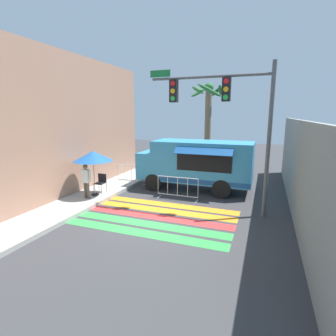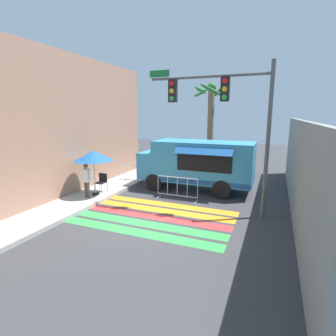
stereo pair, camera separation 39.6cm
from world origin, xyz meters
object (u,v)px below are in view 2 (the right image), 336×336
Objects in this scene: vendor_person at (86,179)px; palm_tree at (210,116)px; food_truck at (194,163)px; patio_umbrella at (94,156)px; barricade_front at (177,188)px; folding_chair at (102,181)px; barricade_side at (133,174)px; traffic_signal_pole at (226,108)px.

vendor_person is 0.27× the size of palm_tree.
food_truck is 2.78× the size of patio_umbrella.
barricade_front is at bearing -90.89° from palm_tree.
folding_chair is at bearing -169.89° from barricade_front.
palm_tree reaches higher than patio_umbrella.
vendor_person is at bearing -116.98° from palm_tree.
palm_tree is at bearing 37.62° from folding_chair.
palm_tree is (3.90, 7.32, 1.82)m from patio_umbrella.
barricade_side is (0.39, 3.68, -0.54)m from vendor_person.
traffic_signal_pole is 7.41m from barricade_side.
folding_chair is 0.57× the size of vendor_person.
food_truck is at bearing 126.62° from traffic_signal_pole.
barricade_front is at bearing 18.73° from patio_umbrella.
traffic_signal_pole is at bearing 9.94° from vendor_person.
food_truck is 4.37m from traffic_signal_pole.
barricade_front is 1.09× the size of barricade_side.
food_truck reaches higher than patio_umbrella.
palm_tree reaches higher than traffic_signal_pole.
food_truck is 5.58m from vendor_person.
folding_chair is 8.43m from palm_tree.
patio_umbrella is 2.37× the size of folding_chair.
food_truck is 3.21× the size of barricade_side.
traffic_signal_pole is 2.74× the size of patio_umbrella.
folding_chair is at bearing -98.04° from barricade_side.
palm_tree is (3.59, 4.15, 3.37)m from barricade_side.
vendor_person is 9.23m from palm_tree.
patio_umbrella is at bearing 81.47° from vendor_person.
traffic_signal_pole is 0.98× the size of palm_tree.
barricade_side is at bearing 154.91° from traffic_signal_pole.
folding_chair is (-0.05, 0.60, -1.37)m from patio_umbrella.
barricade_front is at bearing -11.80° from folding_chair.
traffic_signal_pole is 6.49× the size of folding_chair.
palm_tree is (-0.19, 4.15, 2.40)m from food_truck.
barricade_side is 0.31× the size of palm_tree.
palm_tree is at bearing 92.58° from food_truck.
traffic_signal_pole is at bearing -25.09° from barricade_side.
patio_umbrella is at bearing -95.56° from barricade_side.
vendor_person is 3.74m from barricade_side.
vendor_person is at bearing -99.64° from patio_umbrella.
barricade_front is 6.91m from palm_tree.
palm_tree is (3.95, 6.72, 3.20)m from folding_chair.
barricade_side is (0.31, 3.17, -1.55)m from patio_umbrella.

